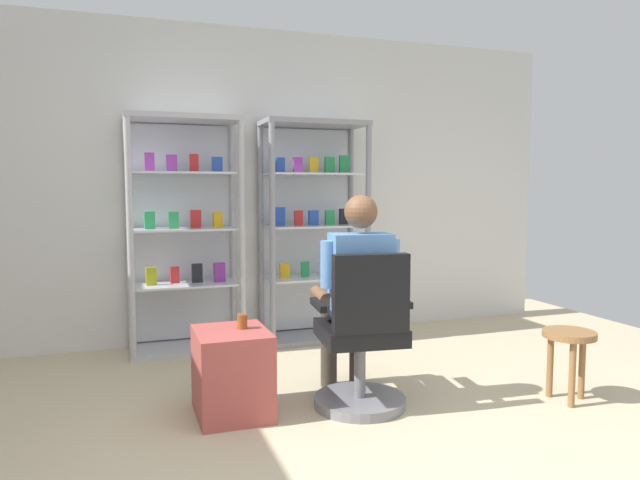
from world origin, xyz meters
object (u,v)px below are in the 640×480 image
at_px(seated_shopkeeper, 355,288).
at_px(display_cabinet_left, 184,233).
at_px(storage_crate, 232,373).
at_px(office_chair, 363,345).
at_px(display_cabinet_right, 312,229).
at_px(tea_glass, 242,321).
at_px(wooden_stool, 569,345).

bearing_deg(seated_shopkeeper, display_cabinet_left, 119.24).
bearing_deg(display_cabinet_left, storage_crate, -86.40).
height_order(display_cabinet_left, storage_crate, display_cabinet_left).
relative_size(display_cabinet_left, seated_shopkeeper, 1.47).
xyz_separation_m(display_cabinet_left, seated_shopkeeper, (0.87, -1.55, -0.25)).
bearing_deg(storage_crate, office_chair, -13.79).
height_order(display_cabinet_right, seated_shopkeeper, display_cabinet_right).
xyz_separation_m(display_cabinet_left, tea_glass, (0.16, -1.50, -0.42)).
distance_m(storage_crate, tea_glass, 0.30).
distance_m(display_cabinet_left, office_chair, 1.99).
height_order(storage_crate, tea_glass, tea_glass).
bearing_deg(office_chair, tea_glass, 162.88).
bearing_deg(display_cabinet_right, storage_crate, -123.33).
height_order(seated_shopkeeper, storage_crate, seated_shopkeeper).
bearing_deg(office_chair, seated_shopkeeper, 83.15).
xyz_separation_m(display_cabinet_right, tea_glass, (-0.94, -1.50, -0.42)).
height_order(display_cabinet_right, tea_glass, display_cabinet_right).
bearing_deg(display_cabinet_right, display_cabinet_left, -179.97).
xyz_separation_m(display_cabinet_right, wooden_stool, (1.02, -2.00, -0.61)).
height_order(tea_glass, wooden_stool, tea_glass).
distance_m(display_cabinet_right, wooden_stool, 2.33).
relative_size(display_cabinet_left, display_cabinet_right, 1.00).
relative_size(storage_crate, tea_glass, 5.82).
bearing_deg(tea_glass, seated_shopkeeper, -3.92).
bearing_deg(wooden_stool, seated_shopkeeper, 160.09).
relative_size(storage_crate, wooden_stool, 1.13).
xyz_separation_m(storage_crate, wooden_stool, (2.02, -0.48, 0.10)).
relative_size(seated_shopkeeper, tea_glass, 14.95).
xyz_separation_m(display_cabinet_right, office_chair, (-0.25, -1.71, -0.57)).
distance_m(office_chair, tea_glass, 0.73).
relative_size(office_chair, wooden_stool, 2.16).
height_order(display_cabinet_left, wooden_stool, display_cabinet_left).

